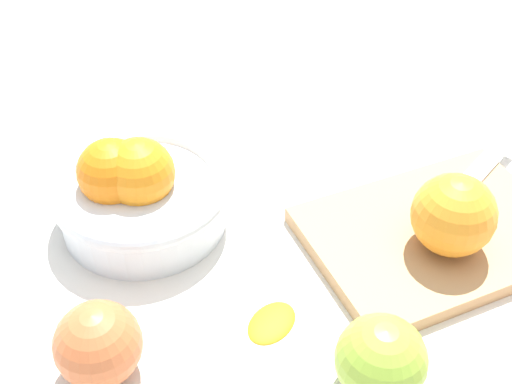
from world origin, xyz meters
The scene contains 8 objects.
ground_plane centered at (0.00, 0.00, 0.00)m, with size 2.40×2.40×0.00m, color silver.
bowl centered at (-0.17, 0.15, 0.04)m, with size 0.17×0.17×0.10m.
cutting_board centered at (0.10, 0.03, 0.01)m, with size 0.24×0.17×0.02m, color tan.
orange_on_board centered at (0.09, 0.01, 0.05)m, with size 0.08×0.08×0.08m, color orange.
knife centered at (0.16, 0.08, 0.02)m, with size 0.14×0.10×0.01m.
apple_front_left centered at (-0.03, -0.09, 0.04)m, with size 0.07×0.07×0.07m, color #8EB738.
apple_mid_left centered at (-0.23, -0.01, 0.03)m, with size 0.07×0.07×0.07m, color #CC6638.
citrus_peel centered at (-0.09, -0.01, 0.00)m, with size 0.05×0.04×0.01m, color orange.
Camera 1 is at (-0.22, -0.35, 0.47)m, focal length 47.23 mm.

